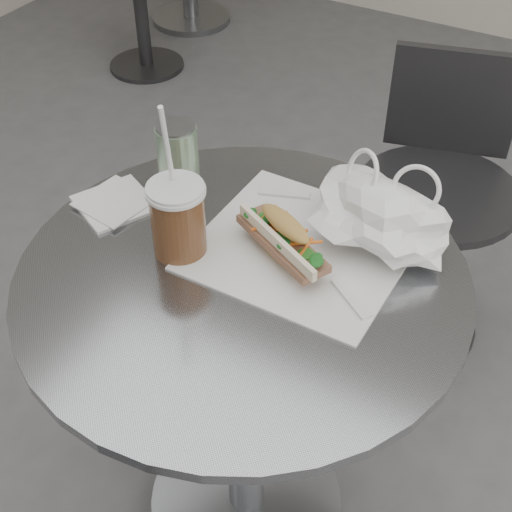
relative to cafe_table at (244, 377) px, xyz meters
The scene contains 10 objects.
cafe_table is the anchor object (origin of this frame).
chair_far 0.78m from the cafe_table, 80.49° to the left, with size 0.41×0.45×0.78m.
bg_chair 2.22m from the cafe_table, 132.65° to the left, with size 0.38×0.39×0.72m.
sandwich_paper 0.30m from the cafe_table, 60.53° to the left, with size 0.35×0.33×0.00m, color white.
banh_mi 0.33m from the cafe_table, 57.92° to the left, with size 0.25×0.19×0.08m.
iced_coffee 0.36m from the cafe_table, behind, with size 0.10×0.10×0.29m.
sunglasses 0.41m from the cafe_table, 41.45° to the left, with size 0.10×0.04×0.05m.
plastic_bag 0.41m from the cafe_table, 47.65° to the left, with size 0.23×0.18×0.12m, color white, non-canonical shape.
napkin_stack 0.41m from the cafe_table, behind, with size 0.17×0.17×0.01m.
drink_can 0.43m from the cafe_table, 147.58° to the left, with size 0.08×0.08×0.14m.
Camera 1 is at (0.44, -0.54, 1.55)m, focal length 50.00 mm.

